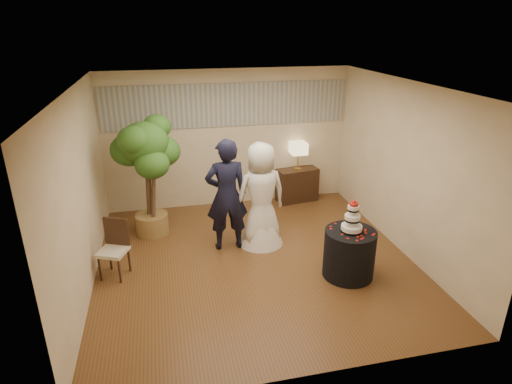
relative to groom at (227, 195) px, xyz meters
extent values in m
cube|color=brown|center=(0.36, -0.57, -0.96)|extent=(5.00, 5.00, 0.00)
cube|color=white|center=(0.36, -0.57, 1.84)|extent=(5.00, 5.00, 0.00)
cube|color=beige|center=(0.36, 1.93, 0.44)|extent=(5.00, 0.06, 2.80)
cube|color=beige|center=(0.36, -3.07, 0.44)|extent=(5.00, 0.06, 2.80)
cube|color=beige|center=(-2.14, -0.57, 0.44)|extent=(0.06, 5.00, 2.80)
cube|color=beige|center=(2.86, -0.57, 0.44)|extent=(0.06, 5.00, 2.80)
cube|color=#9E9E93|center=(0.36, 1.91, 1.14)|extent=(4.90, 0.02, 0.85)
imported|color=black|center=(0.00, 0.00, 0.00)|extent=(0.71, 0.47, 1.93)
imported|color=white|center=(0.59, 0.02, -0.05)|extent=(1.00, 0.92, 1.82)
cylinder|color=black|center=(1.65, -1.29, -0.59)|extent=(0.83, 0.83, 0.75)
cube|color=#321E12|center=(1.80, 1.71, -0.60)|extent=(0.91, 0.51, 0.72)
camera|label=1|loc=(-0.97, -6.49, 2.68)|focal=30.00mm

